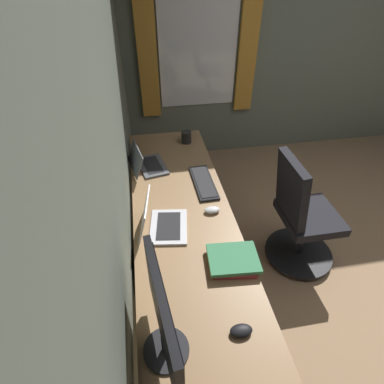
# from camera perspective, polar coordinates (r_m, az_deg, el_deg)

# --- Properties ---
(wall_back) EXTENTS (4.98, 0.10, 2.60)m
(wall_back) POSITION_cam_1_polar(r_m,az_deg,el_deg) (1.47, -16.08, 4.32)
(wall_back) COLOR slate
(wall_back) RESTS_ON ground
(wall_right) EXTENTS (0.10, 4.82, 2.60)m
(wall_right) POSITION_cam_1_polar(r_m,az_deg,el_deg) (4.05, 21.43, 25.04)
(wall_right) COLOR slate
(wall_right) RESTS_ON ground
(window_panel) EXTENTS (0.02, 0.84, 1.19)m
(window_panel) POSITION_cam_1_polar(r_m,az_deg,el_deg) (3.56, 1.14, 24.92)
(window_panel) COLOR white
(curtain_near) EXTENTS (0.05, 0.20, 1.35)m
(curtain_near) POSITION_cam_1_polar(r_m,az_deg,el_deg) (3.67, 10.36, 24.80)
(curtain_near) COLOR gold
(curtain_far) EXTENTS (0.05, 0.20, 1.35)m
(curtain_far) POSITION_cam_1_polar(r_m,az_deg,el_deg) (3.47, -8.36, 24.22)
(curtain_far) COLOR gold
(desk) EXTENTS (2.40, 0.65, 0.73)m
(desk) POSITION_cam_1_polar(r_m,az_deg,el_deg) (2.01, -1.41, -6.47)
(desk) COLOR #936D47
(desk) RESTS_ON ground
(drawer_pedestal) EXTENTS (0.40, 0.51, 0.69)m
(drawer_pedestal) POSITION_cam_1_polar(r_m,az_deg,el_deg) (2.11, -1.08, -16.88)
(drawer_pedestal) COLOR #936D47
(drawer_pedestal) RESTS_ON ground
(monitor_primary) EXTENTS (0.53, 0.20, 0.45)m
(monitor_primary) POSITION_cam_1_polar(r_m,az_deg,el_deg) (1.26, -5.32, -22.50)
(monitor_primary) COLOR black
(monitor_primary) RESTS_ON desk
(laptop_leftmost) EXTENTS (0.34, 0.32, 0.22)m
(laptop_leftmost) POSITION_cam_1_polar(r_m,az_deg,el_deg) (1.89, -6.12, -5.49)
(laptop_leftmost) COLOR silver
(laptop_leftmost) RESTS_ON desk
(laptop_left) EXTENTS (0.36, 0.31, 0.19)m
(laptop_left) POSITION_cam_1_polar(r_m,az_deg,el_deg) (2.43, -8.63, 5.36)
(laptop_left) COLOR #595B60
(laptop_left) RESTS_ON desk
(keyboard_main) EXTENTS (0.42, 0.15, 0.02)m
(keyboard_main) POSITION_cam_1_polar(r_m,az_deg,el_deg) (2.25, 2.17, 1.80)
(keyboard_main) COLOR black
(keyboard_main) RESTS_ON desk
(mouse_main) EXTENTS (0.06, 0.10, 0.03)m
(mouse_main) POSITION_cam_1_polar(r_m,az_deg,el_deg) (1.52, 9.14, -24.13)
(mouse_main) COLOR black
(mouse_main) RESTS_ON desk
(mouse_spare) EXTENTS (0.06, 0.10, 0.03)m
(mouse_spare) POSITION_cam_1_polar(r_m,az_deg,el_deg) (2.01, 3.76, -3.37)
(mouse_spare) COLOR silver
(mouse_spare) RESTS_ON desk
(book_stack_near) EXTENTS (0.24, 0.29, 0.05)m
(book_stack_near) POSITION_cam_1_polar(r_m,az_deg,el_deg) (1.72, 7.59, -12.50)
(book_stack_near) COLOR #B2383D
(book_stack_near) RESTS_ON desk
(coffee_mug) EXTENTS (0.13, 0.09, 0.11)m
(coffee_mug) POSITION_cam_1_polar(r_m,az_deg,el_deg) (2.75, -1.09, 10.24)
(coffee_mug) COLOR black
(coffee_mug) RESTS_ON desk
(office_chair) EXTENTS (0.56, 0.56, 0.97)m
(office_chair) POSITION_cam_1_polar(r_m,az_deg,el_deg) (2.52, 19.57, -4.59)
(office_chair) COLOR black
(office_chair) RESTS_ON ground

